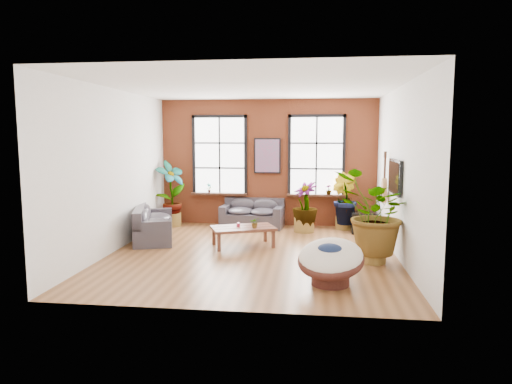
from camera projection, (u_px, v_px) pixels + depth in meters
The scene contains 19 objects.
room at pixel (253, 171), 9.66m from camera, with size 6.04×6.54×3.54m.
sofa_back at pixel (253, 214), 12.57m from camera, with size 1.76×0.98×0.78m.
sofa_left at pixel (152, 224), 11.04m from camera, with size 1.42×2.20×0.81m.
coffee_table at pixel (243, 229), 10.32m from camera, with size 1.59×1.26×0.54m.
papasan_chair at pixel (331, 260), 7.63m from camera, with size 1.37×1.38×0.83m.
poster at pixel (267, 156), 12.62m from camera, with size 0.74×0.06×0.98m.
tv_wall_unit at pixel (392, 181), 9.77m from camera, with size 0.13×1.86×1.20m.
media_box at pixel (364, 223), 11.78m from camera, with size 0.66×0.56×0.54m.
pot_back_left at pixel (172, 219), 12.72m from camera, with size 0.66×0.66×0.36m.
pot_back_right at pixel (344, 223), 12.29m from camera, with size 0.55×0.55×0.34m.
pot_right_wall at pixel (373, 254), 9.00m from camera, with size 0.54×0.54×0.36m.
pot_mid at pixel (304, 225), 11.92m from camera, with size 0.65×0.65×0.38m.
floor_plant_back_left at pixel (171, 191), 12.59m from camera, with size 0.89×0.60×1.68m, color #12451A.
floor_plant_back_right at pixel (344, 198), 12.18m from camera, with size 0.76×0.61×1.38m, color #12451A.
floor_plant_right_wall at pixel (375, 213), 8.87m from camera, with size 1.50×1.30×1.66m, color #12451A.
floor_plant_mid at pixel (305, 204), 11.84m from camera, with size 0.66×0.66×1.17m, color #12451A.
table_plant at pixel (255, 223), 10.19m from camera, with size 0.21×0.19×0.24m, color #12451A.
sill_plant_left at pixel (209, 188), 12.88m from camera, with size 0.14×0.10×0.27m, color #12451A.
sill_plant_right at pixel (329, 190), 12.48m from camera, with size 0.15×0.15×0.27m, color #12451A.
Camera 1 is at (1.23, -9.41, 2.48)m, focal length 32.00 mm.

